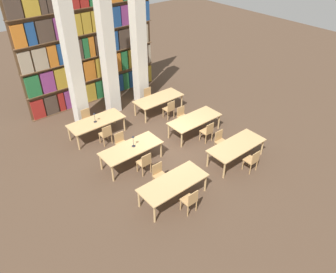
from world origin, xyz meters
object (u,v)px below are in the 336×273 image
at_px(chair_5, 121,143).
at_px(reading_table_0, 173,184).
at_px(reading_table_2, 131,149).
at_px(pillar_left, 72,58).
at_px(chair_9, 88,118).
at_px(chair_10, 169,109).
at_px(desk_lamp_1, 94,116).
at_px(pillar_center, 107,49).
at_px(chair_2, 252,160).
at_px(chair_0, 190,200).
at_px(reading_table_5, 159,99).
at_px(desk_lamp_0, 133,139).
at_px(chair_4, 145,162).
at_px(reading_table_4, 96,122).
at_px(chair_11, 149,96).
at_px(chair_3, 221,141).
at_px(chair_1, 159,175).
at_px(chair_8, 106,134).
at_px(chair_7, 182,116).
at_px(chair_6, 207,131).
at_px(reading_table_1, 237,146).
at_px(pillar_right, 139,41).
at_px(reading_table_3, 195,120).

bearing_deg(chair_5, reading_table_0, 89.24).
bearing_deg(reading_table_2, pillar_left, 90.99).
relative_size(chair_9, chair_10, 1.00).
relative_size(desk_lamp_1, chair_10, 0.49).
height_order(pillar_center, chair_2, pillar_center).
relative_size(chair_5, chair_10, 1.00).
relative_size(chair_0, reading_table_5, 0.39).
bearing_deg(desk_lamp_0, chair_2, -46.26).
xyz_separation_m(chair_4, reading_table_4, (-0.12, 3.21, 0.17)).
height_order(pillar_left, chair_11, pillar_left).
relative_size(chair_0, chair_3, 1.00).
bearing_deg(chair_1, pillar_center, -105.51).
height_order(chair_8, chair_10, same).
height_order(chair_1, chair_2, same).
xyz_separation_m(chair_8, chair_9, (0.00, 1.54, 0.00)).
distance_m(chair_7, chair_8, 3.41).
distance_m(chair_0, chair_10, 5.70).
bearing_deg(chair_1, chair_8, -87.50).
bearing_deg(chair_3, chair_4, -14.66).
xyz_separation_m(chair_6, chair_10, (-0.03, 2.39, 0.00)).
bearing_deg(chair_5, chair_11, -142.52).
height_order(pillar_left, reading_table_1, pillar_left).
xyz_separation_m(chair_5, chair_10, (3.11, 0.84, 0.00)).
height_order(pillar_right, chair_10, pillar_right).
xyz_separation_m(chair_7, chair_9, (-3.28, 2.44, 0.00)).
xyz_separation_m(chair_0, chair_4, (0.00, 2.39, 0.00)).
distance_m(chair_3, chair_10, 3.18).
height_order(chair_6, chair_7, same).
bearing_deg(chair_8, chair_2, -56.17).
bearing_deg(desk_lamp_0, chair_0, -91.43).
relative_size(chair_1, reading_table_2, 0.39).
bearing_deg(pillar_left, chair_9, -93.21).
relative_size(pillar_center, chair_9, 6.72).
bearing_deg(reading_table_0, chair_8, 91.47).
xyz_separation_m(chair_6, chair_7, (0.00, 1.54, 0.00)).
distance_m(pillar_right, reading_table_4, 4.26).
relative_size(pillar_right, chair_10, 6.72).
relative_size(chair_8, desk_lamp_1, 2.05).
bearing_deg(chair_0, reading_table_1, 14.90).
bearing_deg(reading_table_0, chair_5, 89.24).
height_order(chair_0, chair_3, same).
height_order(reading_table_3, chair_10, chair_10).
bearing_deg(chair_10, desk_lamp_1, 166.68).
bearing_deg(reading_table_2, chair_9, 91.82).
height_order(chair_5, chair_7, same).
height_order(pillar_center, chair_9, pillar_center).
xyz_separation_m(reading_table_0, chair_3, (3.10, 0.82, -0.17)).
bearing_deg(chair_3, chair_2, 90.00).
bearing_deg(chair_6, chair_7, 90.00).
height_order(reading_table_0, reading_table_4, same).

